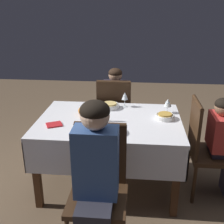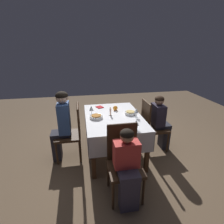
{
  "view_description": "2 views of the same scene",
  "coord_description": "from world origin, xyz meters",
  "px_view_note": "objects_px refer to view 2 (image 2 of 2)",
  "views": [
    {
      "loc": [
        0.25,
        -2.43,
        1.75
      ],
      "look_at": [
        0.03,
        -0.07,
        0.83
      ],
      "focal_mm": 45.0,
      "sensor_mm": 36.0,
      "label": 1
    },
    {
      "loc": [
        2.7,
        -0.51,
        1.85
      ],
      "look_at": [
        0.0,
        -0.03,
        0.8
      ],
      "focal_mm": 28.0,
      "sensor_mm": 36.0,
      "label": 2
    }
  ],
  "objects_px": {
    "wine_glass_north": "(136,111)",
    "napkin_red_folded": "(100,107)",
    "person_child_red": "(127,166)",
    "candle_centerpiece": "(110,112)",
    "chair_east": "(124,159)",
    "chair_south": "(72,131)",
    "bowl_north": "(130,113)",
    "orange_fruit": "(115,108)",
    "dining_table": "(113,121)",
    "person_child_dark": "(160,120)",
    "bowl_east": "(124,128)",
    "wine_glass_east": "(136,123)",
    "bowl_south": "(96,117)",
    "chair_north": "(151,124)",
    "wine_glass_south": "(91,108)",
    "person_adult_denim": "(62,122)"
  },
  "relations": [
    {
      "from": "bowl_south",
      "to": "wine_glass_east",
      "type": "height_order",
      "value": "wine_glass_east"
    },
    {
      "from": "person_child_red",
      "to": "bowl_north",
      "type": "distance_m",
      "value": 1.18
    },
    {
      "from": "person_adult_denim",
      "to": "person_child_red",
      "type": "bearing_deg",
      "value": 37.22
    },
    {
      "from": "wine_glass_east",
      "to": "napkin_red_folded",
      "type": "xyz_separation_m",
      "value": [
        -1.04,
        -0.4,
        -0.1
      ]
    },
    {
      "from": "dining_table",
      "to": "person_child_dark",
      "type": "xyz_separation_m",
      "value": [
        -0.01,
        0.87,
        -0.06
      ]
    },
    {
      "from": "chair_east",
      "to": "wine_glass_south",
      "type": "distance_m",
      "value": 1.14
    },
    {
      "from": "person_child_dark",
      "to": "bowl_east",
      "type": "height_order",
      "value": "person_child_dark"
    },
    {
      "from": "wine_glass_north",
      "to": "napkin_red_folded",
      "type": "relative_size",
      "value": 0.94
    },
    {
      "from": "wine_glass_north",
      "to": "chair_south",
      "type": "bearing_deg",
      "value": -97.06
    },
    {
      "from": "person_child_red",
      "to": "napkin_red_folded",
      "type": "relative_size",
      "value": 5.72
    },
    {
      "from": "dining_table",
      "to": "person_adult_denim",
      "type": "distance_m",
      "value": 0.86
    },
    {
      "from": "bowl_south",
      "to": "orange_fruit",
      "type": "xyz_separation_m",
      "value": [
        -0.32,
        0.38,
        0.02
      ]
    },
    {
      "from": "chair_north",
      "to": "dining_table",
      "type": "bearing_deg",
      "value": 91.03
    },
    {
      "from": "chair_north",
      "to": "bowl_east",
      "type": "bearing_deg",
      "value": 129.69
    },
    {
      "from": "dining_table",
      "to": "wine_glass_north",
      "type": "distance_m",
      "value": 0.44
    },
    {
      "from": "bowl_north",
      "to": "wine_glass_north",
      "type": "distance_m",
      "value": 0.18
    },
    {
      "from": "chair_south",
      "to": "chair_north",
      "type": "xyz_separation_m",
      "value": [
        -0.01,
        1.41,
        0.0
      ]
    },
    {
      "from": "person_child_dark",
      "to": "person_child_red",
      "type": "bearing_deg",
      "value": 140.17
    },
    {
      "from": "chair_south",
      "to": "orange_fruit",
      "type": "distance_m",
      "value": 0.87
    },
    {
      "from": "chair_north",
      "to": "orange_fruit",
      "type": "xyz_separation_m",
      "value": [
        -0.26,
        -0.62,
        0.26
      ]
    },
    {
      "from": "bowl_north",
      "to": "orange_fruit",
      "type": "relative_size",
      "value": 2.33
    },
    {
      "from": "wine_glass_north",
      "to": "napkin_red_folded",
      "type": "height_order",
      "value": "wine_glass_north"
    },
    {
      "from": "bowl_east",
      "to": "wine_glass_north",
      "type": "relative_size",
      "value": 1.1
    },
    {
      "from": "person_child_red",
      "to": "person_child_dark",
      "type": "height_order",
      "value": "person_child_dark"
    },
    {
      "from": "person_child_red",
      "to": "napkin_red_folded",
      "type": "height_order",
      "value": "person_child_red"
    },
    {
      "from": "wine_glass_south",
      "to": "dining_table",
      "type": "bearing_deg",
      "value": 69.73
    },
    {
      "from": "person_child_dark",
      "to": "wine_glass_south",
      "type": "height_order",
      "value": "person_child_dark"
    },
    {
      "from": "wine_glass_south",
      "to": "bowl_east",
      "type": "height_order",
      "value": "wine_glass_south"
    },
    {
      "from": "wine_glass_north",
      "to": "napkin_red_folded",
      "type": "bearing_deg",
      "value": -138.13
    },
    {
      "from": "chair_south",
      "to": "person_child_red",
      "type": "bearing_deg",
      "value": 31.57
    },
    {
      "from": "chair_east",
      "to": "wine_glass_east",
      "type": "bearing_deg",
      "value": 53.46
    },
    {
      "from": "wine_glass_east",
      "to": "bowl_south",
      "type": "bearing_deg",
      "value": -134.74
    },
    {
      "from": "chair_south",
      "to": "bowl_south",
      "type": "relative_size",
      "value": 4.38
    },
    {
      "from": "wine_glass_south",
      "to": "bowl_east",
      "type": "relative_size",
      "value": 0.91
    },
    {
      "from": "chair_east",
      "to": "napkin_red_folded",
      "type": "bearing_deg",
      "value": 95.99
    },
    {
      "from": "orange_fruit",
      "to": "bowl_south",
      "type": "bearing_deg",
      "value": -50.5
    },
    {
      "from": "dining_table",
      "to": "chair_south",
      "type": "bearing_deg",
      "value": -90.55
    },
    {
      "from": "chair_east",
      "to": "bowl_east",
      "type": "distance_m",
      "value": 0.46
    },
    {
      "from": "candle_centerpiece",
      "to": "wine_glass_south",
      "type": "bearing_deg",
      "value": -107.25
    },
    {
      "from": "person_child_red",
      "to": "candle_centerpiece",
      "type": "xyz_separation_m",
      "value": [
        -1.12,
        -0.01,
        0.25
      ]
    },
    {
      "from": "dining_table",
      "to": "person_child_dark",
      "type": "height_order",
      "value": "person_child_dark"
    },
    {
      "from": "bowl_north",
      "to": "napkin_red_folded",
      "type": "distance_m",
      "value": 0.66
    },
    {
      "from": "napkin_red_folded",
      "to": "bowl_south",
      "type": "bearing_deg",
      "value": -12.23
    },
    {
      "from": "napkin_red_folded",
      "to": "bowl_north",
      "type": "bearing_deg",
      "value": 47.05
    },
    {
      "from": "wine_glass_south",
      "to": "wine_glass_east",
      "type": "distance_m",
      "value": 0.9
    },
    {
      "from": "bowl_east",
      "to": "wine_glass_east",
      "type": "distance_m",
      "value": 0.18
    },
    {
      "from": "chair_south",
      "to": "person_child_red",
      "type": "xyz_separation_m",
      "value": [
        1.09,
        0.67,
        0.03
      ]
    },
    {
      "from": "wine_glass_east",
      "to": "orange_fruit",
      "type": "xyz_separation_m",
      "value": [
        -0.83,
        -0.14,
        -0.06
      ]
    },
    {
      "from": "bowl_north",
      "to": "orange_fruit",
      "type": "xyz_separation_m",
      "value": [
        -0.24,
        -0.22,
        0.02
      ]
    },
    {
      "from": "person_adult_denim",
      "to": "wine_glass_east",
      "type": "distance_m",
      "value": 1.23
    }
  ]
}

